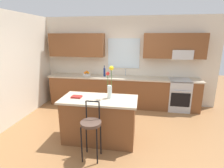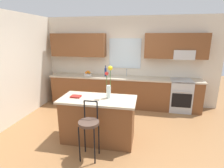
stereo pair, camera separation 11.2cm
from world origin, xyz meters
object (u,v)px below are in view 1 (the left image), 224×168
(bar_stool_near, at_px, (91,126))
(flower_vase, at_px, (110,85))
(bottle_olive_oil, at_px, (104,72))
(oven_range, at_px, (178,95))
(cookbook, at_px, (77,97))
(fruit_bowl_oranges, at_px, (87,74))
(kitchen_island, at_px, (99,120))

(bar_stool_near, xyz_separation_m, flower_vase, (0.21, 0.64, 0.57))
(bar_stool_near, distance_m, bottle_olive_oil, 2.63)
(oven_range, xyz_separation_m, bottle_olive_oil, (-2.22, 0.02, 0.60))
(flower_vase, relative_size, bottle_olive_oil, 1.96)
(oven_range, bearing_deg, cookbook, -140.08)
(flower_vase, bearing_deg, oven_range, 48.24)
(fruit_bowl_oranges, xyz_separation_m, bottle_olive_oil, (0.57, -0.00, 0.08))
(flower_vase, relative_size, cookbook, 3.27)
(fruit_bowl_oranges, bearing_deg, flower_vase, -60.58)
(kitchen_island, height_order, flower_vase, flower_vase)
(bar_stool_near, height_order, bottle_olive_oil, bottle_olive_oil)
(flower_vase, bearing_deg, cookbook, -173.47)
(kitchen_island, height_order, cookbook, cookbook)
(oven_range, distance_m, bottle_olive_oil, 2.30)
(oven_range, relative_size, cookbook, 4.60)
(fruit_bowl_oranges, bearing_deg, cookbook, -78.13)
(bar_stool_near, xyz_separation_m, cookbook, (-0.46, 0.57, 0.30))
(fruit_bowl_oranges, bearing_deg, oven_range, -0.58)
(bottle_olive_oil, bearing_deg, kitchen_island, -81.18)
(oven_range, bearing_deg, kitchen_island, -134.15)
(oven_range, xyz_separation_m, bar_stool_near, (-1.91, -2.55, 0.18))
(oven_range, xyz_separation_m, cookbook, (-2.37, -1.98, 0.48))
(oven_range, bearing_deg, flower_vase, -131.76)
(oven_range, xyz_separation_m, fruit_bowl_oranges, (-2.79, 0.03, 0.51))
(oven_range, height_order, bottle_olive_oil, bottle_olive_oil)
(oven_range, relative_size, bar_stool_near, 0.88)
(flower_vase, xyz_separation_m, bottle_olive_oil, (-0.52, 1.93, -0.15))
(cookbook, distance_m, fruit_bowl_oranges, 2.06)
(bar_stool_near, bearing_deg, kitchen_island, 90.00)
(bar_stool_near, bearing_deg, bottle_olive_oil, 96.85)
(bar_stool_near, xyz_separation_m, fruit_bowl_oranges, (-0.88, 2.58, 0.34))
(flower_vase, xyz_separation_m, fruit_bowl_oranges, (-1.09, 1.93, -0.23))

